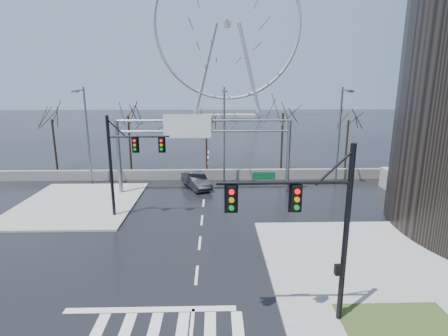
{
  "coord_description": "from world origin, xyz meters",
  "views": [
    {
      "loc": [
        1.07,
        -17.38,
        10.24
      ],
      "look_at": [
        1.73,
        8.62,
        4.0
      ],
      "focal_mm": 28.0,
      "sensor_mm": 36.0,
      "label": 1
    }
  ],
  "objects_px": {
    "signal_mast_far": "(125,157)",
    "ferris_wheel": "(228,31)",
    "car": "(196,180)",
    "sign_gantry": "(200,140)",
    "signal_mast_near": "(315,219)"
  },
  "relations": [
    {
      "from": "signal_mast_near",
      "to": "ferris_wheel",
      "type": "distance_m",
      "value": 101.29
    },
    {
      "from": "sign_gantry",
      "to": "signal_mast_near",
      "type": "bearing_deg",
      "value": -73.81
    },
    {
      "from": "signal_mast_far",
      "to": "car",
      "type": "xyz_separation_m",
      "value": [
        4.98,
        7.76,
        -4.05
      ]
    },
    {
      "from": "signal_mast_far",
      "to": "sign_gantry",
      "type": "distance_m",
      "value": 8.14
    },
    {
      "from": "ferris_wheel",
      "to": "signal_mast_near",
      "type": "bearing_deg",
      "value": -89.92
    },
    {
      "from": "signal_mast_far",
      "to": "sign_gantry",
      "type": "bearing_deg",
      "value": 47.53
    },
    {
      "from": "sign_gantry",
      "to": "ferris_wheel",
      "type": "bearing_deg",
      "value": 86.16
    },
    {
      "from": "signal_mast_far",
      "to": "ferris_wheel",
      "type": "relative_size",
      "value": 0.16
    },
    {
      "from": "car",
      "to": "ferris_wheel",
      "type": "bearing_deg",
      "value": 61.58
    },
    {
      "from": "signal_mast_far",
      "to": "sign_gantry",
      "type": "height_order",
      "value": "signal_mast_far"
    },
    {
      "from": "sign_gantry",
      "to": "ferris_wheel",
      "type": "xyz_separation_m",
      "value": [
        5.38,
        80.04,
        20.95
      ]
    },
    {
      "from": "sign_gantry",
      "to": "ferris_wheel",
      "type": "height_order",
      "value": "ferris_wheel"
    },
    {
      "from": "signal_mast_far",
      "to": "car",
      "type": "bearing_deg",
      "value": 57.31
    },
    {
      "from": "signal_mast_far",
      "to": "ferris_wheel",
      "type": "height_order",
      "value": "ferris_wheel"
    },
    {
      "from": "signal_mast_near",
      "to": "ferris_wheel",
      "type": "xyz_separation_m",
      "value": [
        -0.14,
        99.04,
        21.26
      ]
    }
  ]
}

